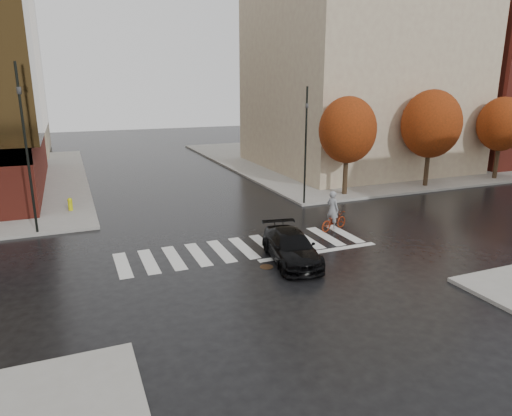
{
  "coord_description": "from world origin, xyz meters",
  "views": [
    {
      "loc": [
        -7.12,
        -18.27,
        7.45
      ],
      "look_at": [
        0.45,
        0.08,
        2.0
      ],
      "focal_mm": 32.0,
      "sensor_mm": 36.0,
      "label": 1
    }
  ],
  "objects": [
    {
      "name": "building_ne_brick",
      "position": [
        33.0,
        16.0,
        7.15
      ],
      "size": [
        14.0,
        14.0,
        14.0
      ],
      "primitive_type": "cube",
      "color": "maroon",
      "rests_on": "sidewalk_ne"
    },
    {
      "name": "manhole",
      "position": [
        0.07,
        -2.0,
        0.01
      ],
      "size": [
        0.62,
        0.62,
        0.01
      ],
      "primitive_type": "cylinder",
      "rotation": [
        0.0,
        0.0,
        0.1
      ],
      "color": "#402A17",
      "rests_on": "ground"
    },
    {
      "name": "sidewalk_ne",
      "position": [
        21.0,
        21.0,
        0.07
      ],
      "size": [
        30.0,
        30.0,
        0.15
      ],
      "primitive_type": "cube",
      "color": "gray",
      "rests_on": "ground"
    },
    {
      "name": "sedan",
      "position": [
        1.31,
        -1.8,
        0.65
      ],
      "size": [
        2.53,
        4.7,
        1.3
      ],
      "primitive_type": "imported",
      "rotation": [
        0.0,
        0.0,
        -0.17
      ],
      "color": "black",
      "rests_on": "ground"
    },
    {
      "name": "cyclist",
      "position": [
        5.31,
        1.26,
        0.72
      ],
      "size": [
        1.96,
        1.21,
        2.11
      ],
      "rotation": [
        0.0,
        0.0,
        1.9
      ],
      "color": "maroon",
      "rests_on": "ground"
    },
    {
      "name": "traffic_light_ne",
      "position": [
        6.3,
        6.3,
        4.19
      ],
      "size": [
        0.16,
        0.19,
        7.12
      ],
      "rotation": [
        0.0,
        0.0,
        3.08
      ],
      "color": "black",
      "rests_on": "sidewalk_ne"
    },
    {
      "name": "traffic_light_nw",
      "position": [
        -9.0,
        6.3,
        4.99
      ],
      "size": [
        0.24,
        0.21,
        8.27
      ],
      "rotation": [
        0.0,
        0.0,
        -1.81
      ],
      "color": "black",
      "rests_on": "sidewalk_nw"
    },
    {
      "name": "tree_ne_b",
      "position": [
        17.0,
        7.4,
        4.62
      ],
      "size": [
        4.2,
        4.2,
        6.89
      ],
      "color": "#302515",
      "rests_on": "sidewalk_ne"
    },
    {
      "name": "tree_ne_c",
      "position": [
        24.0,
        7.4,
        4.37
      ],
      "size": [
        3.6,
        3.6,
        6.31
      ],
      "color": "#302515",
      "rests_on": "sidewalk_ne"
    },
    {
      "name": "fire_hydrant",
      "position": [
        -7.35,
        10.0,
        0.57
      ],
      "size": [
        0.27,
        0.27,
        0.77
      ],
      "color": "#C0C40B",
      "rests_on": "sidewalk_nw"
    },
    {
      "name": "building_ne_tan",
      "position": [
        17.0,
        17.0,
        9.15
      ],
      "size": [
        16.0,
        16.0,
        18.0
      ],
      "primitive_type": "cube",
      "color": "tan",
      "rests_on": "sidewalk_ne"
    },
    {
      "name": "tree_ne_a",
      "position": [
        10.0,
        7.4,
        4.46
      ],
      "size": [
        3.8,
        3.8,
        6.5
      ],
      "color": "#302515",
      "rests_on": "sidewalk_ne"
    },
    {
      "name": "crosswalk",
      "position": [
        0.0,
        0.5,
        0.01
      ],
      "size": [
        12.0,
        3.0,
        0.01
      ],
      "primitive_type": "cube",
      "color": "silver",
      "rests_on": "ground"
    },
    {
      "name": "ground",
      "position": [
        0.0,
        0.0,
        0.0
      ],
      "size": [
        120.0,
        120.0,
        0.0
      ],
      "primitive_type": "plane",
      "color": "black",
      "rests_on": "ground"
    }
  ]
}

